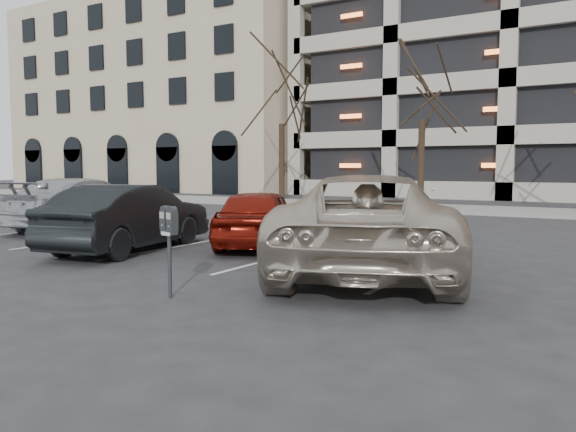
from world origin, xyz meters
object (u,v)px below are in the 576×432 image
at_px(tree_b, 423,64).
at_px(car_silver, 85,203).
at_px(car_red, 259,217).
at_px(car_dark, 130,217).
at_px(parking_meter, 169,229).
at_px(suv_silver, 369,223).
at_px(tree_a, 282,74).

bearing_deg(tree_b, car_silver, -115.59).
height_order(car_red, car_dark, car_dark).
bearing_deg(parking_meter, suv_silver, 80.53).
bearing_deg(suv_silver, parking_meter, 44.34).
bearing_deg(car_silver, suv_silver, 160.10).
xyz_separation_m(tree_a, tree_b, (7.00, 0.00, -0.14)).
bearing_deg(car_dark, parking_meter, 131.90).
height_order(tree_a, tree_b, tree_a).
relative_size(tree_b, car_silver, 1.65).
bearing_deg(tree_a, parking_meter, -62.92).
relative_size(tree_b, car_dark, 1.95).
xyz_separation_m(car_red, car_silver, (-6.41, 0.44, 0.08)).
bearing_deg(car_dark, car_red, -148.03).
relative_size(tree_a, suv_silver, 1.31).
height_order(car_dark, car_silver, car_silver).
xyz_separation_m(tree_a, car_dark, (5.30, -14.96, -5.57)).
bearing_deg(parking_meter, tree_a, 132.69).
relative_size(tree_a, car_dark, 1.99).
bearing_deg(car_red, suv_silver, 131.07).
xyz_separation_m(suv_silver, car_silver, (-9.73, 1.96, -0.09)).
bearing_deg(car_silver, car_dark, 142.89).
bearing_deg(car_red, car_silver, -28.28).
relative_size(tree_a, car_silver, 1.69).
distance_m(parking_meter, car_dark, 4.82).
height_order(suv_silver, car_red, suv_silver).
height_order(parking_meter, car_silver, car_silver).
height_order(parking_meter, suv_silver, suv_silver).
distance_m(tree_b, car_silver, 14.97).
relative_size(tree_b, suv_silver, 1.28).
relative_size(parking_meter, car_dark, 0.29).
xyz_separation_m(suv_silver, car_dark, (-5.39, -0.40, -0.12)).
distance_m(car_red, car_silver, 6.43).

